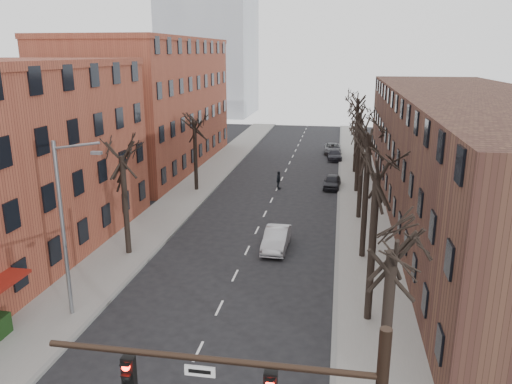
% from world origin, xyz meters
% --- Properties ---
extents(sidewalk_left, '(4.00, 90.00, 0.15)m').
position_xyz_m(sidewalk_left, '(-8.00, 35.00, 0.07)').
color(sidewalk_left, gray).
rests_on(sidewalk_left, ground).
extents(sidewalk_right, '(4.00, 90.00, 0.15)m').
position_xyz_m(sidewalk_right, '(8.00, 35.00, 0.07)').
color(sidewalk_right, gray).
rests_on(sidewalk_right, ground).
extents(building_left_far, '(12.00, 28.00, 14.00)m').
position_xyz_m(building_left_far, '(-16.00, 44.00, 7.00)').
color(building_left_far, brown).
rests_on(building_left_far, ground).
extents(building_right, '(12.00, 50.00, 10.00)m').
position_xyz_m(building_right, '(16.00, 30.00, 5.00)').
color(building_right, '#4E3024').
rests_on(building_right, ground).
extents(tree_right_b, '(5.20, 5.20, 10.80)m').
position_xyz_m(tree_right_b, '(7.60, 12.00, 0.00)').
color(tree_right_b, black).
rests_on(tree_right_b, ground).
extents(tree_right_c, '(5.20, 5.20, 11.60)m').
position_xyz_m(tree_right_c, '(7.60, 20.00, 0.00)').
color(tree_right_c, black).
rests_on(tree_right_c, ground).
extents(tree_right_d, '(5.20, 5.20, 10.00)m').
position_xyz_m(tree_right_d, '(7.60, 28.00, 0.00)').
color(tree_right_d, black).
rests_on(tree_right_d, ground).
extents(tree_right_e, '(5.20, 5.20, 10.80)m').
position_xyz_m(tree_right_e, '(7.60, 36.00, 0.00)').
color(tree_right_e, black).
rests_on(tree_right_e, ground).
extents(tree_right_f, '(5.20, 5.20, 11.60)m').
position_xyz_m(tree_right_f, '(7.60, 44.00, 0.00)').
color(tree_right_f, black).
rests_on(tree_right_f, ground).
extents(tree_left_a, '(5.20, 5.20, 9.50)m').
position_xyz_m(tree_left_a, '(-7.60, 18.00, 0.00)').
color(tree_left_a, black).
rests_on(tree_left_a, ground).
extents(tree_left_b, '(5.20, 5.20, 9.50)m').
position_xyz_m(tree_left_b, '(-7.60, 34.00, 0.00)').
color(tree_left_b, black).
rests_on(tree_left_b, ground).
extents(streetlight, '(2.45, 0.22, 9.03)m').
position_xyz_m(streetlight, '(-7.03, 10.00, 5.01)').
color(streetlight, slate).
rests_on(streetlight, ground).
extents(silver_sedan, '(1.61, 4.45, 1.46)m').
position_xyz_m(silver_sedan, '(1.90, 20.59, 0.73)').
color(silver_sedan, '#A5A6AB').
rests_on(silver_sedan, ground).
extents(parked_car_near, '(1.79, 3.96, 1.32)m').
position_xyz_m(parked_car_near, '(5.30, 37.13, 0.66)').
color(parked_car_near, black).
rests_on(parked_car_near, ground).
extents(parked_car_mid, '(1.97, 4.35, 1.24)m').
position_xyz_m(parked_car_mid, '(5.30, 50.79, 0.62)').
color(parked_car_mid, black).
rests_on(parked_car_mid, ground).
extents(parked_car_far, '(2.27, 4.70, 1.29)m').
position_xyz_m(parked_car_far, '(4.96, 54.85, 0.65)').
color(parked_car_far, slate).
rests_on(parked_car_far, ground).
extents(pedestrian_crossing, '(0.53, 1.07, 1.77)m').
position_xyz_m(pedestrian_crossing, '(0.14, 35.93, 0.88)').
color(pedestrian_crossing, black).
rests_on(pedestrian_crossing, ground).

